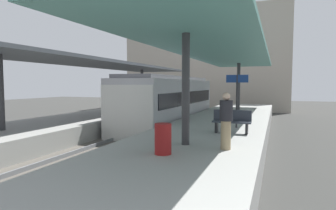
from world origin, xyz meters
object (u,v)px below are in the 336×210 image
passenger_near_bench (226,120)px  platform_sign (237,89)px  litter_bin (163,139)px  passenger_mid_platform (129,99)px  platform_bench (232,121)px  commuter_train (169,102)px

passenger_near_bench → platform_sign: bearing=93.4°
litter_bin → passenger_mid_platform: size_ratio=0.49×
platform_bench → litter_bin: (-1.20, -3.87, -0.06)m
commuter_train → litter_bin: 10.69m
litter_bin → passenger_near_bench: 1.87m
platform_bench → passenger_near_bench: size_ratio=0.88×
platform_sign → litter_bin: platform_sign is taller
platform_bench → platform_sign: 1.86m
passenger_near_bench → passenger_mid_platform: (-8.10, 9.31, 0.03)m
commuter_train → platform_bench: bearing=-52.2°
commuter_train → platform_sign: commuter_train is taller
platform_bench → passenger_near_bench: bearing=-85.2°
platform_sign → passenger_mid_platform: size_ratio=1.35×
platform_bench → platform_sign: bearing=90.5°
litter_bin → passenger_mid_platform: 12.38m
platform_bench → passenger_near_bench: passenger_near_bench is taller
commuter_train → passenger_mid_platform: commuter_train is taller
platform_sign → commuter_train: bearing=135.3°
platform_bench → passenger_mid_platform: size_ratio=0.85×
platform_sign → passenger_near_bench: 4.29m
commuter_train → platform_bench: 7.84m
platform_bench → passenger_mid_platform: bearing=140.2°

